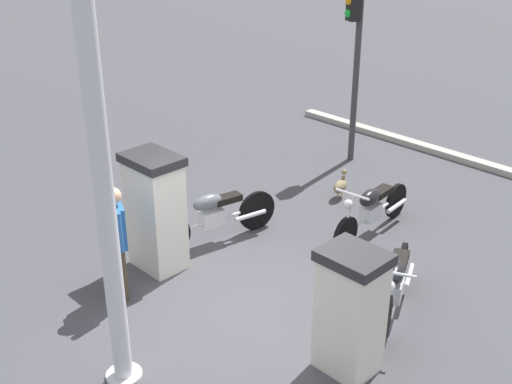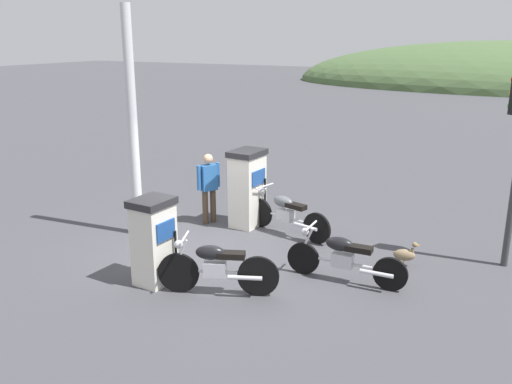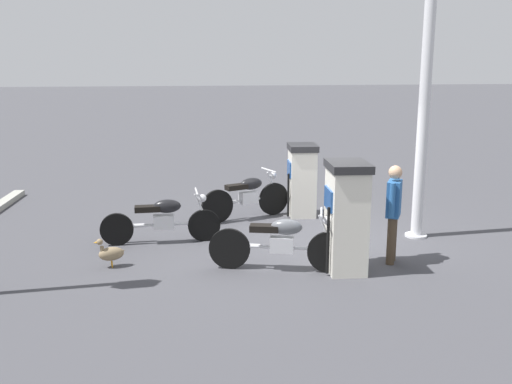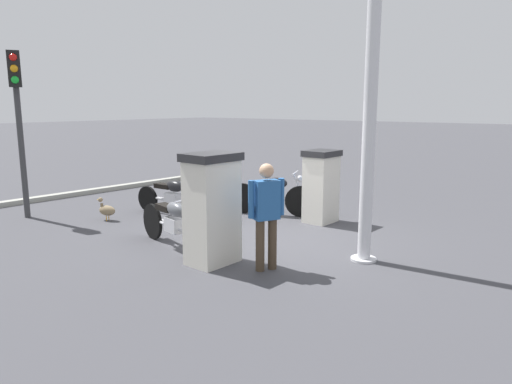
# 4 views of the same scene
# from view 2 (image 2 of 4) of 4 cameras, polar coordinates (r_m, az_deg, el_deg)

# --- Properties ---
(ground_plane) EXTENTS (120.00, 120.00, 0.00)m
(ground_plane) POSITION_cam_2_polar(r_m,az_deg,el_deg) (10.68, -4.37, -6.23)
(ground_plane) COLOR #424247
(fuel_pump_near) EXTENTS (0.64, 0.72, 1.49)m
(fuel_pump_near) POSITION_cam_2_polar(r_m,az_deg,el_deg) (9.26, -10.66, -5.03)
(fuel_pump_near) COLOR silver
(fuel_pump_near) RESTS_ON ground
(fuel_pump_far) EXTENTS (0.67, 0.84, 1.70)m
(fuel_pump_far) POSITION_cam_2_polar(r_m,az_deg,el_deg) (11.80, -0.91, 0.44)
(fuel_pump_far) COLOR silver
(fuel_pump_far) RESTS_ON ground
(motorcycle_near_pump) EXTENTS (1.86, 0.87, 0.98)m
(motorcycle_near_pump) POSITION_cam_2_polar(r_m,az_deg,el_deg) (8.83, -4.22, -7.80)
(motorcycle_near_pump) COLOR black
(motorcycle_near_pump) RESTS_ON ground
(motorcycle_far_pump) EXTENTS (2.12, 0.78, 0.96)m
(motorcycle_far_pump) POSITION_cam_2_polar(r_m,az_deg,el_deg) (11.40, 3.18, -2.19)
(motorcycle_far_pump) COLOR black
(motorcycle_far_pump) RESTS_ON ground
(motorcycle_extra) EXTENTS (2.10, 0.56, 0.93)m
(motorcycle_extra) POSITION_cam_2_polar(r_m,az_deg,el_deg) (9.36, 9.20, -6.76)
(motorcycle_extra) COLOR black
(motorcycle_extra) RESTS_ON ground
(attendant_person) EXTENTS (0.34, 0.55, 1.58)m
(attendant_person) POSITION_cam_2_polar(r_m,az_deg,el_deg) (12.00, -4.99, 0.82)
(attendant_person) COLOR #473828
(attendant_person) RESTS_ON ground
(wandering_duck) EXTENTS (0.47, 0.28, 0.48)m
(wandering_duck) POSITION_cam_2_polar(r_m,az_deg,el_deg) (10.28, 15.37, -6.33)
(wandering_duck) COLOR #847051
(wandering_duck) RESTS_ON ground
(canopy_support_pole) EXTENTS (0.40, 0.40, 4.65)m
(canopy_support_pole) POSITION_cam_2_polar(r_m,az_deg,el_deg) (11.27, -12.81, 6.53)
(canopy_support_pole) COLOR silver
(canopy_support_pole) RESTS_ON ground
(distant_hill_main) EXTENTS (36.98, 19.37, 7.27)m
(distant_hill_main) POSITION_cam_2_polar(r_m,az_deg,el_deg) (50.36, 25.33, 10.05)
(distant_hill_main) COLOR #476038
(distant_hill_main) RESTS_ON ground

